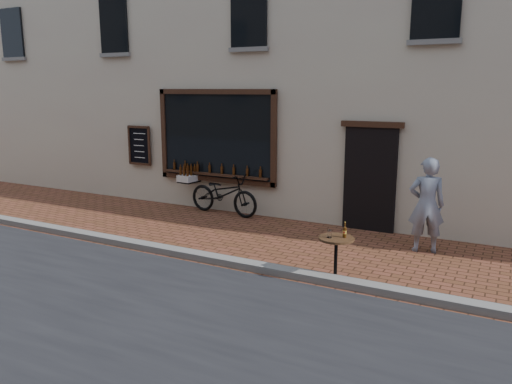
% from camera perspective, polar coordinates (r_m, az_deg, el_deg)
% --- Properties ---
extents(ground, '(90.00, 90.00, 0.00)m').
position_cam_1_polar(ground, '(8.74, -5.92, -8.27)').
color(ground, brown).
rests_on(ground, ground).
extents(kerb, '(90.00, 0.25, 0.12)m').
position_cam_1_polar(kerb, '(8.87, -5.20, -7.53)').
color(kerb, slate).
rests_on(kerb, ground).
extents(shop_building, '(28.00, 6.20, 10.00)m').
position_cam_1_polar(shop_building, '(14.22, 9.19, 19.75)').
color(shop_building, beige).
rests_on(shop_building, ground).
extents(cargo_bicycle, '(2.27, 0.86, 1.08)m').
position_cam_1_polar(cargo_bicycle, '(12.03, -3.86, -0.11)').
color(cargo_bicycle, black).
rests_on(cargo_bicycle, ground).
extents(bistro_table, '(0.56, 0.56, 0.96)m').
position_cam_1_polar(bistro_table, '(7.93, 9.15, -6.56)').
color(bistro_table, black).
rests_on(bistro_table, ground).
extents(pedestrian, '(0.75, 0.60, 1.77)m').
position_cam_1_polar(pedestrian, '(9.67, 18.91, -1.41)').
color(pedestrian, gray).
rests_on(pedestrian, ground).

